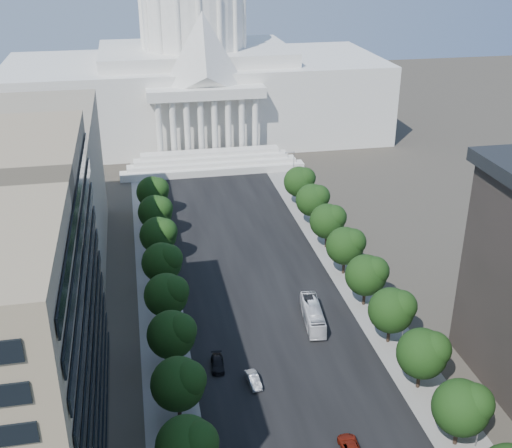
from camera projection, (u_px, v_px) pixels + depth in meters
road_asphalt at (250, 267)px, 131.50m from camera, size 30.00×260.00×0.01m
sidewalk_left at (157, 276)px, 128.18m from camera, size 8.00×260.00×0.02m
sidewalk_right at (339, 259)px, 134.83m from camera, size 8.00×260.00×0.02m
capitol at (196, 75)px, 207.64m from camera, size 120.00×56.00×73.00m
office_block_left_far at (0, 199)px, 125.72m from camera, size 38.00×52.00×30.00m
tree_l_c at (189, 445)px, 77.43m from camera, size 7.79×7.60×9.97m
tree_l_d at (180, 383)px, 88.12m from camera, size 7.79×7.60×9.97m
tree_l_e at (173, 334)px, 98.81m from camera, size 7.79×7.60×9.97m
tree_l_f at (168, 294)px, 109.50m from camera, size 7.79×7.60×9.97m
tree_l_g at (164, 261)px, 120.19m from camera, size 7.79×7.60×9.97m
tree_l_h at (160, 234)px, 130.88m from camera, size 7.79×7.60×9.97m
tree_l_i at (157, 211)px, 141.57m from camera, size 7.79×7.60×9.97m
tree_l_j at (154, 191)px, 152.25m from camera, size 7.79×7.60×9.97m
tree_r_c at (464, 406)px, 83.73m from camera, size 7.79×7.60×9.97m
tree_r_d at (425, 352)px, 94.42m from camera, size 7.79×7.60×9.97m
tree_r_e at (394, 309)px, 105.11m from camera, size 7.79×7.60×9.97m
tree_r_f at (368, 274)px, 115.80m from camera, size 7.79×7.60×9.97m
tree_r_g at (347, 245)px, 126.49m from camera, size 7.79×7.60×9.97m
tree_r_h at (329, 220)px, 137.18m from camera, size 7.79×7.60×9.97m
tree_r_i at (314, 199)px, 147.87m from camera, size 7.79×7.60×9.97m
tree_r_j at (300, 181)px, 158.56m from camera, size 7.79×7.60×9.97m
streetlight_b at (477, 413)px, 83.55m from camera, size 2.61×0.44×9.00m
streetlight_c at (402, 311)px, 105.82m from camera, size 2.61×0.44×9.00m
streetlight_d at (352, 244)px, 128.09m from camera, size 2.61×0.44×9.00m
streetlight_e at (317, 198)px, 150.36m from camera, size 2.61×0.44×9.00m
streetlight_f at (292, 163)px, 172.63m from camera, size 2.61×0.44×9.00m
car_silver at (253, 380)px, 97.53m from camera, size 2.10×4.75×1.52m
car_red at (351, 447)px, 84.97m from camera, size 2.50×5.34×1.48m
car_dark_b at (217, 364)px, 101.23m from camera, size 2.40×5.11×1.44m
city_bus at (313, 315)px, 112.34m from camera, size 4.12×12.24×3.34m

